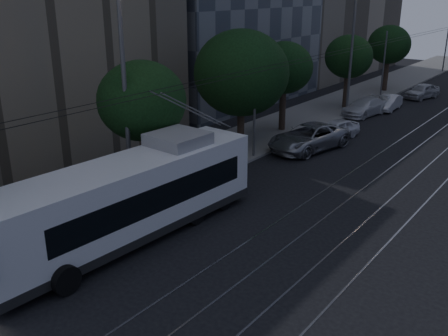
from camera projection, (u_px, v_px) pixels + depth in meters
ground at (221, 253)px, 18.74m from camera, size 120.00×120.00×0.00m
sidewalk at (303, 118)px, 37.97m from camera, size 5.00×90.00×0.15m
tram_rails at (440, 142)px, 32.30m from camera, size 4.52×90.00×0.02m
overhead_wires at (337, 77)px, 35.38m from camera, size 2.23×90.00×6.00m
trolleybus at (130, 198)px, 19.35m from camera, size 3.15×12.41×5.63m
pickup_silver at (309, 137)px, 30.53m from camera, size 3.64×6.03×1.57m
car_white_a at (335, 129)px, 32.92m from camera, size 2.42×3.96×1.26m
car_white_b at (365, 107)px, 38.94m from camera, size 2.56×4.85×1.34m
car_white_c at (389, 103)px, 40.72m from camera, size 1.46×3.72×1.20m
car_white_d at (422, 91)px, 44.99m from camera, size 2.52×4.18×1.33m
tree_1 at (142, 101)px, 22.80m from camera, size 4.09×4.09×6.38m
tree_2 at (241, 73)px, 29.44m from camera, size 5.66×5.66×7.23m
tree_3 at (284, 68)px, 33.23m from camera, size 3.85×3.85×6.14m
tree_4 at (349, 57)px, 39.93m from camera, size 3.82×3.82×5.96m
tree_5 at (389, 45)px, 46.59m from camera, size 3.93×3.93×6.23m
streetlamp_near at (130, 68)px, 20.35m from camera, size 2.53×0.44×10.54m
streetlamp_far at (359, 32)px, 36.72m from camera, size 2.56×0.44×10.67m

